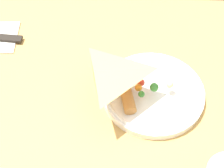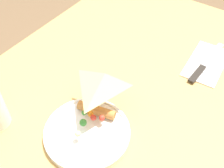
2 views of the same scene
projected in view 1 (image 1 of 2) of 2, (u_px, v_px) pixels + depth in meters
name	position (u px, v px, depth m)	size (l,w,h in m)	color
dining_table	(91.00, 139.00, 0.78)	(1.21, 0.73, 0.78)	tan
plate_pizza	(152.00, 91.00, 0.70)	(0.21, 0.21, 0.05)	white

